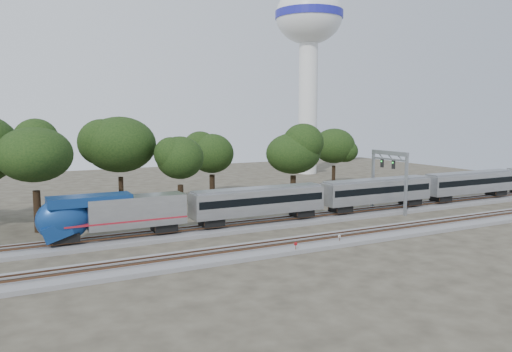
% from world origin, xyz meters
% --- Properties ---
extents(ground, '(160.00, 160.00, 0.00)m').
position_xyz_m(ground, '(0.00, 0.00, 0.00)').
color(ground, '#383328').
rests_on(ground, ground).
extents(track_far, '(160.00, 5.00, 0.73)m').
position_xyz_m(track_far, '(0.00, 6.00, 0.21)').
color(track_far, slate).
rests_on(track_far, ground).
extents(track_near, '(160.00, 5.00, 0.73)m').
position_xyz_m(track_near, '(0.00, -4.00, 0.21)').
color(track_near, slate).
rests_on(track_near, ground).
extents(train, '(122.85, 2.99, 4.40)m').
position_xyz_m(train, '(41.07, 6.00, 3.10)').
color(train, silver).
rests_on(train, ground).
extents(switch_stand_red, '(0.35, 0.07, 1.11)m').
position_xyz_m(switch_stand_red, '(2.59, -6.06, 0.71)').
color(switch_stand_red, '#512D19').
rests_on(switch_stand_red, ground).
extents(switch_stand_white, '(0.34, 0.10, 1.06)m').
position_xyz_m(switch_stand_white, '(8.26, -5.34, 0.68)').
color(switch_stand_white, '#512D19').
rests_on(switch_stand_white, ground).
extents(switch_lever, '(0.58, 0.47, 0.30)m').
position_xyz_m(switch_lever, '(6.27, -5.75, 0.15)').
color(switch_lever, '#512D19').
rests_on(switch_lever, ground).
extents(water_tower, '(14.98, 14.98, 41.47)m').
position_xyz_m(water_tower, '(40.31, 49.93, 30.72)').
color(water_tower, silver).
rests_on(water_tower, ground).
extents(signal_gantry, '(0.58, 6.87, 8.36)m').
position_xyz_m(signal_gantry, '(24.88, 6.00, 6.09)').
color(signal_gantry, gray).
rests_on(signal_gantry, ground).
extents(tree_2, '(8.95, 8.95, 12.62)m').
position_xyz_m(tree_2, '(-18.67, 14.83, 8.79)').
color(tree_2, black).
rests_on(tree_2, ground).
extents(tree_3, '(9.48, 9.48, 13.36)m').
position_xyz_m(tree_3, '(-7.98, 20.97, 9.31)').
color(tree_3, black).
rests_on(tree_3, ground).
extents(tree_4, '(7.81, 7.81, 11.01)m').
position_xyz_m(tree_4, '(-1.34, 16.18, 7.66)').
color(tree_4, black).
rests_on(tree_4, ground).
extents(tree_5, '(7.35, 7.35, 10.37)m').
position_xyz_m(tree_5, '(7.39, 26.67, 7.21)').
color(tree_5, black).
rests_on(tree_5, ground).
extents(tree_6, '(7.50, 7.50, 10.57)m').
position_xyz_m(tree_6, '(17.77, 19.26, 7.36)').
color(tree_6, black).
rests_on(tree_6, ground).
extents(tree_7, '(7.86, 7.86, 11.08)m').
position_xyz_m(tree_7, '(31.31, 27.40, 7.71)').
color(tree_7, black).
rests_on(tree_7, ground).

